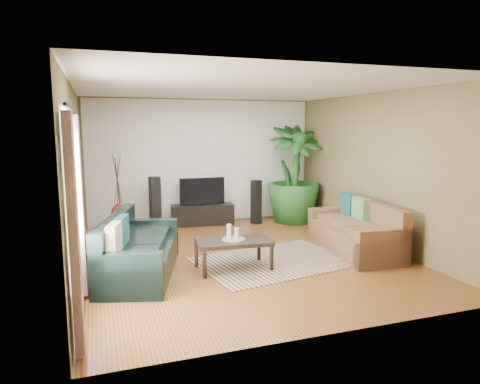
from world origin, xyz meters
name	(u,v)px	position (x,y,z in m)	size (l,w,h in m)	color
floor	(244,257)	(0.00, 0.00, 0.00)	(5.50, 5.50, 0.00)	brown
ceiling	(244,88)	(0.00, 0.00, 2.70)	(5.50, 5.50, 0.00)	white
wall_back	(203,162)	(0.00, 2.75, 1.35)	(5.00, 5.00, 0.00)	brown
wall_front	(336,205)	(0.00, -2.75, 1.35)	(5.00, 5.00, 0.00)	brown
wall_left	(76,182)	(-2.50, 0.00, 1.35)	(5.50, 5.50, 0.00)	brown
wall_right	(377,170)	(2.50, 0.00, 1.35)	(5.50, 5.50, 0.00)	brown
backwall_panel	(203,162)	(0.00, 2.74, 1.35)	(4.90, 4.90, 0.00)	white
window_pane	(71,195)	(-2.48, -1.60, 1.40)	(1.80, 1.80, 0.00)	white
curtain_near	(74,235)	(-2.43, -2.35, 1.15)	(0.08, 0.35, 2.20)	gray
curtain_far	(80,206)	(-2.43, -0.85, 1.15)	(0.08, 0.35, 2.20)	gray
curtain_rod	(71,108)	(-2.43, -1.60, 2.30)	(0.03, 0.03, 1.90)	black
sofa_left	(140,245)	(-1.67, -0.27, 0.42)	(2.06, 0.88, 0.85)	black
sofa_right	(354,227)	(1.88, -0.28, 0.42)	(1.93, 0.87, 0.85)	brown
area_rug	(273,261)	(0.37, -0.37, 0.01)	(2.32, 1.64, 0.01)	tan
coffee_table	(233,254)	(-0.33, -0.48, 0.22)	(1.10, 0.60, 0.45)	black
candle_tray	(233,239)	(-0.33, -0.48, 0.46)	(0.34, 0.34, 0.01)	#969691
candle_tall	(229,231)	(-0.39, -0.45, 0.57)	(0.07, 0.07, 0.22)	white
candle_mid	(237,234)	(-0.29, -0.52, 0.55)	(0.07, 0.07, 0.17)	beige
candle_short	(237,233)	(-0.26, -0.42, 0.53)	(0.07, 0.07, 0.14)	beige
tv_stand	(203,215)	(-0.09, 2.50, 0.22)	(1.34, 0.40, 0.45)	black
television	(202,191)	(-0.09, 2.50, 0.74)	(0.98, 0.05, 0.58)	black
speaker_left	(155,204)	(-1.12, 2.31, 0.55)	(0.20, 0.22, 1.10)	black
speaker_right	(256,202)	(1.06, 2.24, 0.48)	(0.17, 0.19, 0.96)	black
potted_plant	(294,174)	(1.91, 2.14, 1.07)	(1.20, 1.20, 2.15)	#1A4F1B
plant_pot	(293,215)	(1.91, 2.14, 0.15)	(0.40, 0.40, 0.31)	black
pedestal	(119,229)	(-1.85, 2.00, 0.16)	(0.31, 0.31, 0.31)	gray
vase	(119,214)	(-1.85, 2.00, 0.45)	(0.28, 0.28, 0.40)	maroon
side_table	(98,245)	(-2.25, 0.62, 0.24)	(0.44, 0.44, 0.47)	brown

